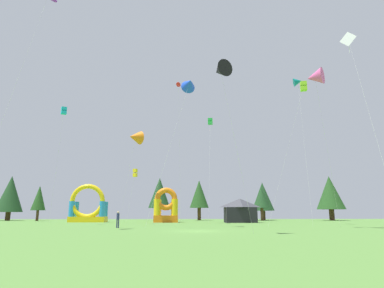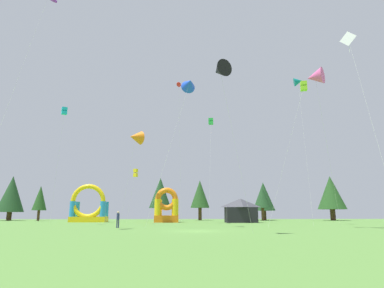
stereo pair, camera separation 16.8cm
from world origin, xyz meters
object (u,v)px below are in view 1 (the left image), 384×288
at_px(kite_orange_delta, 135,137).
at_px(kite_pink_delta, 315,77).
at_px(kite_cyan_box, 64,111).
at_px(festival_tent, 240,211).
at_px(inflatable_orange_dome, 88,209).
at_px(kite_teal_delta, 298,82).
at_px(kite_red_parafoil, 178,85).
at_px(kite_green_box, 210,122).
at_px(kite_black_delta, 221,70).
at_px(inflatable_blue_arch, 166,210).
at_px(person_midfield, 118,218).
at_px(kite_blue_delta, 189,84).
at_px(kite_lime_box, 303,87).
at_px(kite_white_diamond, 349,41).
at_px(kite_yellow_box, 135,173).

bearing_deg(kite_orange_delta, kite_pink_delta, -42.40).
relative_size(kite_cyan_box, festival_tent, 3.27).
distance_m(inflatable_orange_dome, festival_tent, 26.55).
distance_m(kite_teal_delta, kite_red_parafoil, 18.49).
bearing_deg(kite_red_parafoil, kite_green_box, 63.42).
relative_size(kite_black_delta, kite_red_parafoil, 0.62).
relative_size(kite_cyan_box, inflatable_blue_arch, 2.81).
distance_m(kite_orange_delta, kite_red_parafoil, 11.44).
xyz_separation_m(kite_pink_delta, person_midfield, (-21.84, 2.71, -15.61)).
height_order(kite_cyan_box, kite_black_delta, kite_cyan_box).
relative_size(kite_pink_delta, festival_tent, 3.48).
bearing_deg(kite_black_delta, festival_tent, 76.36).
relative_size(kite_blue_delta, festival_tent, 3.51).
relative_size(kite_lime_box, kite_white_diamond, 0.87).
distance_m(kite_white_diamond, person_midfield, 29.78).
bearing_deg(kite_teal_delta, kite_blue_delta, -153.78).
bearing_deg(kite_white_diamond, kite_lime_box, 109.49).
relative_size(kite_yellow_box, inflatable_blue_arch, 1.37).
bearing_deg(kite_black_delta, kite_cyan_box, 132.49).
bearing_deg(kite_lime_box, kite_black_delta, -137.91).
bearing_deg(festival_tent, kite_orange_delta, -175.91).
bearing_deg(kite_pink_delta, festival_tent, 102.04).
bearing_deg(kite_blue_delta, person_midfield, -177.26).
height_order(kite_orange_delta, inflatable_orange_dome, kite_orange_delta).
distance_m(kite_orange_delta, kite_yellow_box, 8.49).
bearing_deg(inflatable_blue_arch, kite_lime_box, -55.73).
bearing_deg(kite_pink_delta, kite_yellow_box, 144.73).
relative_size(kite_lime_box, inflatable_blue_arch, 2.79).
xyz_separation_m(kite_lime_box, kite_white_diamond, (2.23, -6.30, 2.25)).
height_order(kite_black_delta, person_midfield, kite_black_delta).
bearing_deg(festival_tent, kite_yellow_box, -159.16).
distance_m(kite_teal_delta, kite_yellow_box, 27.94).
bearing_deg(kite_white_diamond, kite_orange_delta, 132.34).
xyz_separation_m(kite_red_parafoil, festival_tent, (10.62, 5.62, -19.90)).
distance_m(kite_blue_delta, festival_tent, 25.65).
height_order(inflatable_blue_arch, festival_tent, inflatable_blue_arch).
relative_size(kite_yellow_box, kite_red_parafoil, 0.36).
xyz_separation_m(kite_yellow_box, inflatable_orange_dome, (-9.25, 10.57, -5.16)).
distance_m(kite_green_box, kite_pink_delta, 30.76).
xyz_separation_m(kite_green_box, festival_tent, (4.00, -7.62, -17.60)).
bearing_deg(kite_cyan_box, kite_white_diamond, -28.26).
distance_m(kite_lime_box, kite_red_parafoil, 21.73).
relative_size(kite_orange_delta, kite_cyan_box, 0.93).
height_order(kite_teal_delta, kite_blue_delta, kite_teal_delta).
bearing_deg(festival_tent, person_midfield, -132.09).
bearing_deg(kite_pink_delta, kite_white_diamond, -77.70).
height_order(kite_pink_delta, kite_black_delta, kite_pink_delta).
relative_size(kite_teal_delta, kite_red_parafoil, 0.97).
bearing_deg(kite_pink_delta, kite_red_parafoil, 133.41).
relative_size(kite_cyan_box, kite_red_parafoil, 0.74).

